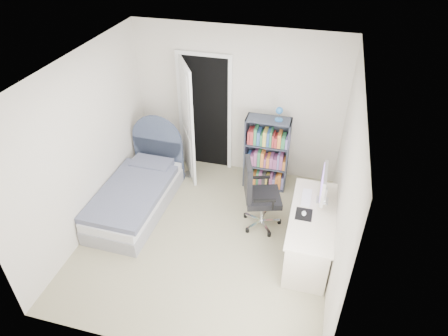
% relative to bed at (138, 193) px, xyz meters
% --- Properties ---
extents(room_shell, '(3.50, 3.70, 2.60)m').
position_rel_bed_xyz_m(room_shell, '(1.23, -0.36, 0.99)').
color(room_shell, gray).
rests_on(room_shell, ground).
extents(door, '(0.92, 0.73, 2.06)m').
position_rel_bed_xyz_m(door, '(0.55, 1.19, 0.77)').
color(door, black).
rests_on(door, ground).
extents(bed, '(0.93, 1.90, 1.16)m').
position_rel_bed_xyz_m(bed, '(0.00, 0.00, 0.00)').
color(bed, gray).
rests_on(bed, ground).
extents(nightstand, '(0.40, 0.40, 0.59)m').
position_rel_bed_xyz_m(nightstand, '(-0.18, 1.17, 0.13)').
color(nightstand, tan).
rests_on(nightstand, ground).
extents(floor_lamp, '(0.21, 0.21, 1.45)m').
position_rel_bed_xyz_m(floor_lamp, '(0.52, 0.98, 0.33)').
color(floor_lamp, silver).
rests_on(floor_lamp, ground).
extents(bookcase, '(0.70, 0.30, 1.48)m').
position_rel_bed_xyz_m(bookcase, '(1.82, 1.06, 0.31)').
color(bookcase, '#353A48').
rests_on(bookcase, ground).
extents(desk, '(0.57, 1.43, 1.18)m').
position_rel_bed_xyz_m(desk, '(2.64, -0.29, 0.12)').
color(desk, beige).
rests_on(desk, ground).
extents(office_chair, '(0.62, 0.63, 1.11)m').
position_rel_bed_xyz_m(office_chair, '(1.84, 0.06, 0.35)').
color(office_chair, silver).
rests_on(office_chair, ground).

